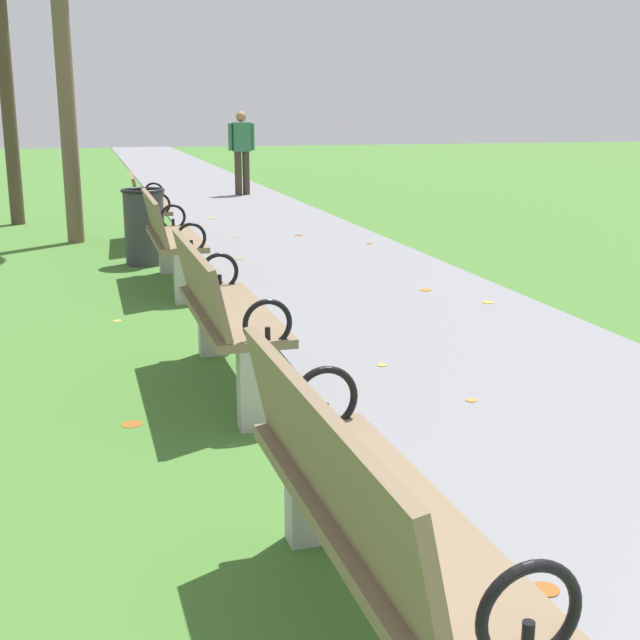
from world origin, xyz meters
TOP-DOWN VIEW (x-y plane):
  - paved_walkway at (1.29, 18.00)m, footprint 2.58×44.00m
  - park_bench_2 at (-0.50, 2.98)m, footprint 0.52×1.61m
  - park_bench_3 at (-0.50, 5.73)m, footprint 0.49×1.61m
  - park_bench_4 at (-0.50, 8.90)m, footprint 0.47×1.60m
  - park_bench_5 at (-0.50, 11.69)m, footprint 0.54×1.62m
  - pedestrian_walking at (1.78, 17.50)m, footprint 0.53×0.23m
  - trash_bin at (-0.65, 10.25)m, footprint 0.48×0.48m
  - scattered_leaves at (0.21, 7.58)m, footprint 4.49×15.44m

SIDE VIEW (x-z plane):
  - paved_walkway at x=1.29m, z-range 0.00..0.02m
  - scattered_leaves at x=0.21m, z-range 0.00..0.03m
  - trash_bin at x=-0.65m, z-range 0.00..0.84m
  - park_bench_2 at x=-0.50m, z-range 0.04..0.93m
  - park_bench_3 at x=-0.50m, z-range 0.04..0.93m
  - park_bench_4 at x=-0.50m, z-range 0.04..0.93m
  - park_bench_5 at x=-0.50m, z-range 0.04..0.93m
  - pedestrian_walking at x=1.78m, z-range 0.12..1.74m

